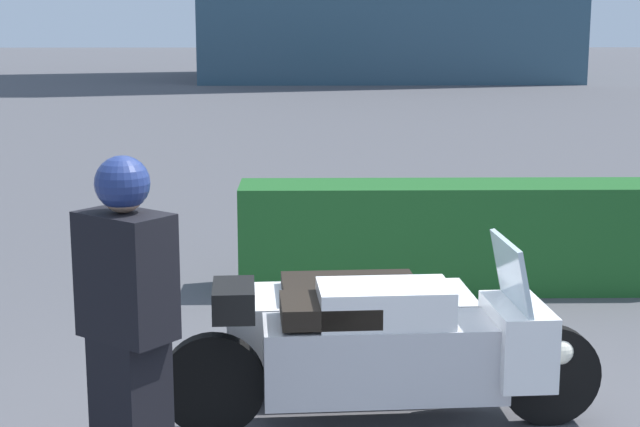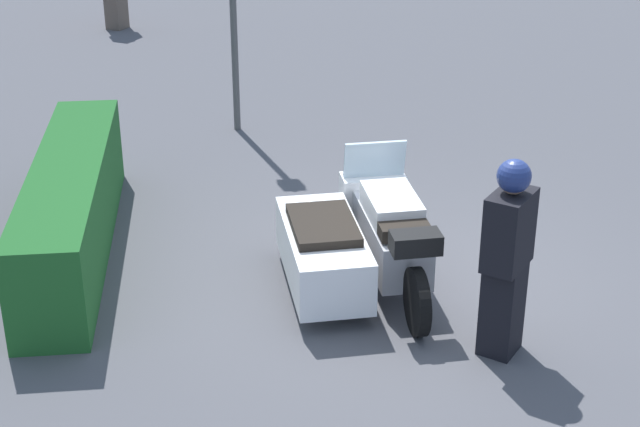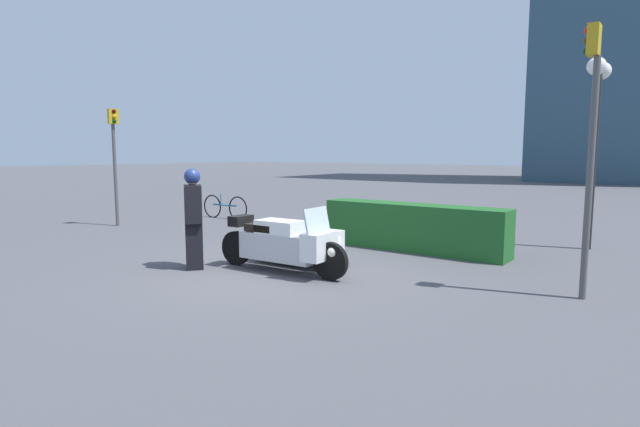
% 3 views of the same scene
% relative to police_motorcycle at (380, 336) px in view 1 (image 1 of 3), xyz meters
% --- Properties ---
extents(police_motorcycle, '(2.62, 1.34, 1.14)m').
position_rel_police_motorcycle_xyz_m(police_motorcycle, '(0.00, 0.00, 0.00)').
color(police_motorcycle, black).
rests_on(police_motorcycle, ground).
extents(officer_rider, '(0.55, 0.52, 1.74)m').
position_rel_police_motorcycle_xyz_m(officer_rider, '(-1.37, -1.07, 0.46)').
color(officer_rider, black).
rests_on(officer_rider, ground).
extents(hedge_bush_curbside, '(3.91, 0.68, 0.96)m').
position_rel_police_motorcycle_xyz_m(hedge_bush_curbside, '(0.91, 2.72, 0.02)').
color(hedge_bush_curbside, '#1E5623').
rests_on(hedge_bush_curbside, ground).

